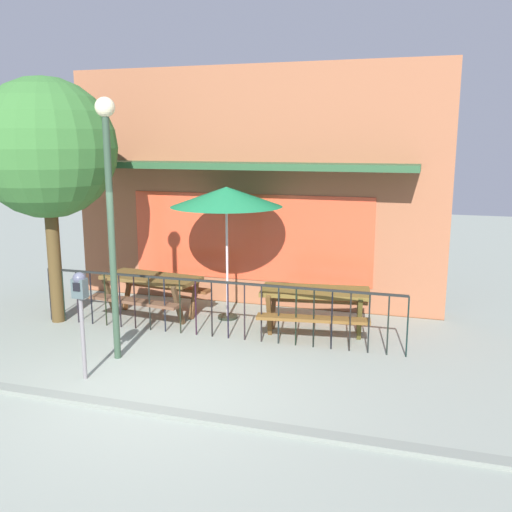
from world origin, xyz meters
name	(u,v)px	position (x,y,z in m)	size (l,w,h in m)	color
ground	(154,389)	(0.00, 0.00, 0.00)	(40.00, 40.00, 0.00)	gray
pub_storefront	(252,188)	(0.00, 4.39, 2.31)	(7.48, 1.31, 4.62)	#57361C
patio_fence_front	(212,298)	(0.00, 2.13, 0.66)	(6.31, 0.04, 0.97)	black
picnic_table_left	(151,285)	(-1.46, 2.83, 0.61)	(1.96, 1.57, 0.79)	brown
picnic_table_right	(315,299)	(1.61, 2.75, 0.61)	(1.97, 1.59, 0.79)	brown
patio_umbrella	(226,197)	(-0.09, 3.14, 2.23)	(2.00, 2.00, 2.42)	black
parking_meter_near	(80,297)	(-1.05, 0.02, 1.16)	(0.18, 0.17, 1.51)	slate
street_tree	(46,149)	(-2.97, 2.09, 3.07)	(2.39, 2.39, 4.28)	#4C391D
street_lamp	(109,192)	(-1.02, 0.83, 2.50)	(0.28, 0.28, 3.81)	#304734
curb_edge	(131,409)	(0.00, -0.62, 0.00)	(10.48, 0.20, 0.11)	gray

